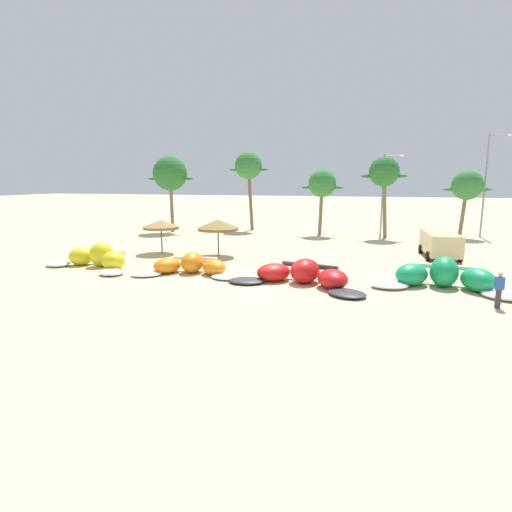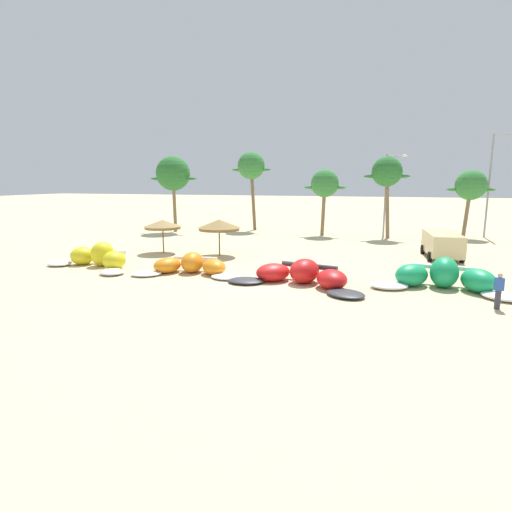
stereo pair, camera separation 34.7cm
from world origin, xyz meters
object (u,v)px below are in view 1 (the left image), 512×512
at_px(person_near_kites, 499,290).
at_px(palm_center_right, 467,186).
at_px(kite_left_of_center, 302,275).
at_px(beach_umbrella_middle, 218,225).
at_px(beach_umbrella_near_van, 161,225).
at_px(parked_van, 440,243).
at_px(kite_left, 190,266).
at_px(lamppost_west_center, 487,180).
at_px(palm_leftmost, 170,174).
at_px(kite_far_left, 97,258).
at_px(palm_left_of_gap, 322,184).
at_px(kite_center, 444,277).
at_px(palm_center_left, 384,173).
at_px(palm_left, 248,167).
at_px(lamppost_west, 385,190).

xyz_separation_m(person_near_kites, palm_center_right, (3.02, 25.04, 4.24)).
height_order(kite_left_of_center, beach_umbrella_middle, beach_umbrella_middle).
xyz_separation_m(beach_umbrella_near_van, parked_van, (20.48, 4.02, -1.13)).
relative_size(beach_umbrella_near_van, palm_center_right, 0.44).
bearing_deg(person_near_kites, kite_left, 171.08).
relative_size(beach_umbrella_near_van, person_near_kites, 1.77).
bearing_deg(parked_van, lamppost_west_center, 66.77).
bearing_deg(palm_leftmost, parked_van, -18.28).
bearing_deg(kite_far_left, palm_left_of_gap, 59.96).
xyz_separation_m(kite_center, palm_leftmost, (-25.17, 18.24, 5.64)).
bearing_deg(palm_center_left, palm_left_of_gap, 176.08).
bearing_deg(palm_center_right, kite_left, -130.12).
bearing_deg(kite_center, beach_umbrella_middle, 159.23).
distance_m(person_near_kites, palm_center_right, 25.57).
height_order(kite_far_left, kite_left, kite_far_left).
bearing_deg(person_near_kites, palm_center_left, 102.01).
height_order(kite_left_of_center, palm_left, palm_left).
xyz_separation_m(palm_left_of_gap, lamppost_west, (6.12, 1.12, -0.59)).
distance_m(kite_left_of_center, kite_center, 7.35).
bearing_deg(kite_far_left, kite_left, -0.22).
xyz_separation_m(beach_umbrella_middle, palm_center_left, (11.76, 13.91, 3.97)).
height_order(kite_center, parked_van, parked_van).
bearing_deg(palm_center_left, kite_far_left, -131.60).
bearing_deg(beach_umbrella_middle, person_near_kites, -27.60).
bearing_deg(palm_left_of_gap, beach_umbrella_near_van, -126.13).
distance_m(palm_center_right, lamppost_west_center, 2.21).
height_order(parked_van, palm_left, palm_left).
bearing_deg(lamppost_west, kite_left_of_center, -101.14).
distance_m(kite_far_left, kite_left, 6.63).
bearing_deg(kite_far_left, beach_umbrella_middle, 45.42).
distance_m(palm_left, lamppost_west, 14.92).
bearing_deg(palm_left, beach_umbrella_near_van, -96.63).
height_order(kite_left, lamppost_west_center, lamppost_west_center).
relative_size(kite_left, kite_left_of_center, 0.88).
distance_m(beach_umbrella_middle, palm_leftmost, 16.84).
bearing_deg(palm_center_left, person_near_kites, -77.99).
height_order(beach_umbrella_near_van, parked_van, beach_umbrella_near_van).
bearing_deg(kite_far_left, lamppost_west, 50.24).
height_order(kite_left_of_center, palm_center_left, palm_center_left).
bearing_deg(palm_center_right, kite_center, -102.35).
bearing_deg(kite_left, lamppost_west, 62.35).
bearing_deg(palm_center_left, kite_center, -81.23).
bearing_deg(kite_far_left, kite_center, 1.44).
relative_size(kite_left_of_center, palm_center_right, 1.19).
height_order(parked_van, lamppost_west, lamppost_west).
relative_size(kite_left, beach_umbrella_near_van, 2.39).
height_order(kite_far_left, beach_umbrella_near_van, beach_umbrella_near_van).
distance_m(kite_left, parked_van, 18.28).
bearing_deg(beach_umbrella_near_van, kite_far_left, -102.44).
bearing_deg(person_near_kites, parked_van, 93.48).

